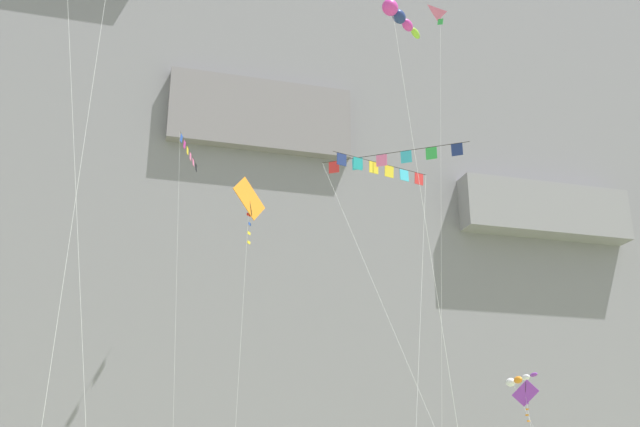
# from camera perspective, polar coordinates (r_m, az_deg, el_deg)

# --- Properties ---
(cliff_face) EXTENTS (180.00, 22.13, 78.29)m
(cliff_face) POSITION_cam_1_polar(r_m,az_deg,el_deg) (77.46, -5.81, 8.92)
(cliff_face) COLOR gray
(cliff_face) RESTS_ON ground
(kite_delta_low_left) EXTENTS (3.95, 2.20, 33.55)m
(kite_delta_low_left) POSITION_cam_1_polar(r_m,az_deg,el_deg) (55.96, 9.56, 13.62)
(kite_delta_low_left) COLOR pink
(kite_delta_low_left) RESTS_ON ground
(kite_banner_upper_left) EXTENTS (5.68, 4.93, 17.66)m
(kite_banner_upper_left) POSITION_cam_1_polar(r_m,az_deg,el_deg) (39.09, 4.76, 2.85)
(kite_banner_upper_left) COLOR black
(kite_banner_upper_left) RESTS_ON ground
(kite_banner_high_right) EXTENTS (6.39, 6.86, 17.98)m
(kite_banner_high_right) POSITION_cam_1_polar(r_m,az_deg,el_deg) (38.64, 5.63, 3.68)
(kite_banner_high_right) COLOR black
(kite_banner_high_right) RESTS_ON ground
(kite_windsock_upper_right) EXTENTS (1.41, 5.20, 8.92)m
(kite_windsock_upper_right) POSITION_cam_1_polar(r_m,az_deg,el_deg) (53.87, 14.69, -12.09)
(kite_windsock_upper_right) COLOR white
(kite_windsock_upper_right) RESTS_ON ground
(kite_windsock_low_center) EXTENTS (2.83, 3.70, 21.04)m
(kite_windsock_low_center) POSITION_cam_1_polar(r_m,az_deg,el_deg) (33.24, 5.94, 14.56)
(kite_windsock_low_center) COLOR #CC3399
(kite_windsock_low_center) RESTS_ON ground
(kite_diamond_far_right) EXTENTS (1.32, 2.62, 7.94)m
(kite_diamond_far_right) POSITION_cam_1_polar(r_m,az_deg,el_deg) (48.31, 15.30, -13.24)
(kite_diamond_far_right) COLOR purple
(kite_diamond_far_right) RESTS_ON ground
(kite_diamond_high_center) EXTENTS (2.17, 1.91, 18.56)m
(kite_diamond_high_center) POSITION_cam_1_polar(r_m,az_deg,el_deg) (42.92, -5.38, 0.82)
(kite_diamond_high_center) COLOR orange
(kite_diamond_high_center) RESTS_ON ground
(kite_banner_mid_center) EXTENTS (1.89, 8.72, 24.70)m
(kite_banner_mid_center) POSITION_cam_1_polar(r_m,az_deg,el_deg) (54.41, -9.94, 3.54)
(kite_banner_mid_center) COLOR black
(kite_banner_mid_center) RESTS_ON ground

